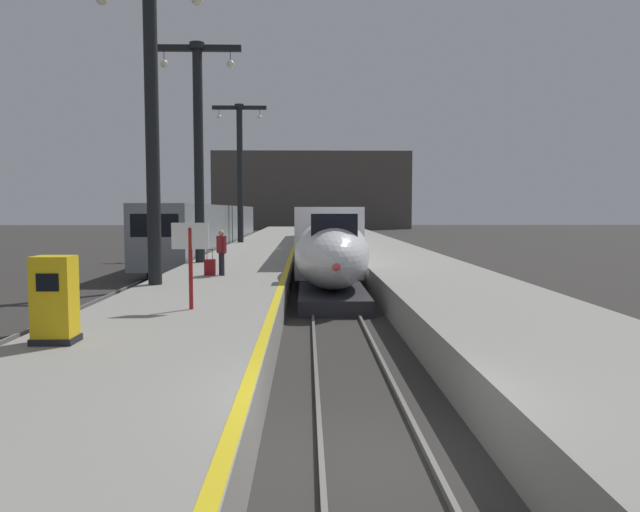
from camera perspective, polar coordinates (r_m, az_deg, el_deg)
name	(u,v)px	position (r m, az deg, el deg)	size (l,w,h in m)	color
ground_plane	(376,466)	(8.80, 5.31, -19.02)	(260.00, 260.00, 0.00)	#33302D
platform_left	(249,265)	(33.05, -6.65, -0.80)	(4.80, 110.00, 1.05)	gray
platform_right	(398,264)	(33.28, 7.37, -0.77)	(4.80, 110.00, 1.05)	gray
platform_left_safety_stripe	(291,255)	(32.87, -2.70, 0.12)	(0.20, 107.80, 0.01)	yellow
rail_main_left	(310,268)	(35.68, -0.95, -1.14)	(0.08, 110.00, 0.12)	slate
rail_main_right	(335,268)	(35.72, 1.46, -1.13)	(0.08, 110.00, 0.12)	slate
rail_secondary_left	(172,268)	(36.55, -13.75, -1.13)	(0.08, 110.00, 0.12)	slate
rail_secondary_right	(197,268)	(36.25, -11.44, -1.14)	(0.08, 110.00, 0.12)	slate
highspeed_train_main	(322,235)	(37.93, 0.16, 2.01)	(2.92, 38.60, 3.60)	silver
regional_train_adjacent	(214,227)	(47.38, -9.96, 2.66)	(2.85, 36.60, 3.80)	gray
station_column_mid	(151,99)	(20.73, -15.54, 14.00)	(4.00, 0.68, 10.01)	black
station_column_far	(198,133)	(28.87, -11.36, 11.28)	(4.00, 0.68, 9.99)	black
station_column_distant	(240,161)	(45.97, -7.54, 8.86)	(4.00, 0.68, 10.20)	black
passenger_near_edge	(221,249)	(22.75, -9.24, 0.67)	(0.40, 0.48, 1.69)	#23232D
rolling_suitcase	(210,267)	(22.89, -10.30, -1.05)	(0.40, 0.22, 0.98)	maroon
ticket_machine_yellow	(55,303)	(12.12, -23.65, -4.06)	(0.76, 0.62, 1.60)	yellow
departure_info_board	(190,248)	(15.11, -12.08, 0.74)	(0.90, 0.10, 2.12)	maroon
terminus_back_wall	(312,190)	(110.08, -0.78, 6.20)	(36.00, 2.00, 14.00)	#4C4742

